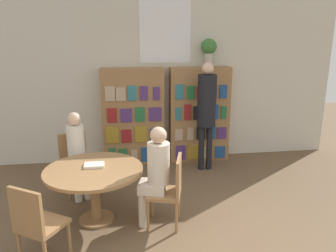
{
  "coord_description": "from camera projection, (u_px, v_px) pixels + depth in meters",
  "views": [
    {
      "loc": [
        -0.77,
        -2.45,
        2.25
      ],
      "look_at": [
        -0.17,
        1.89,
        1.05
      ],
      "focal_mm": 35.0,
      "sensor_mm": 36.0,
      "label": 1
    }
  ],
  "objects": [
    {
      "name": "bookshelf_right",
      "position": [
        199.0,
        115.0,
        6.03
      ],
      "size": [
        1.09,
        0.34,
        1.73
      ],
      "color": "olive",
      "rests_on": "ground_plane"
    },
    {
      "name": "chair_left_side",
      "position": [
        75.0,
        160.0,
        4.82
      ],
      "size": [
        0.52,
        0.52,
        0.89
      ],
      "rotation": [
        0.0,
        0.0,
        -2.76
      ],
      "color": "olive",
      "rests_on": "ground_plane"
    },
    {
      "name": "chair_near_camera",
      "position": [
        36.0,
        222.0,
        3.21
      ],
      "size": [
        0.55,
        0.55,
        0.89
      ],
      "rotation": [
        0.0,
        0.0,
        -0.56
      ],
      "color": "olive",
      "rests_on": "ground_plane"
    },
    {
      "name": "librarian_standing",
      "position": [
        207.0,
        105.0,
        5.47
      ],
      "size": [
        0.31,
        0.58,
        1.85
      ],
      "color": "black",
      "rests_on": "ground_plane"
    },
    {
      "name": "seated_reader_right",
      "position": [
        155.0,
        170.0,
        3.89
      ],
      "size": [
        0.4,
        0.34,
        1.25
      ],
      "rotation": [
        0.0,
        0.0,
        1.32
      ],
      "color": "beige",
      "rests_on": "ground_plane"
    },
    {
      "name": "flower_vase",
      "position": [
        209.0,
        49.0,
        5.74
      ],
      "size": [
        0.28,
        0.28,
        0.49
      ],
      "color": "#B7AD9E",
      "rests_on": "bookshelf_right"
    },
    {
      "name": "open_book_on_table",
      "position": [
        94.0,
        165.0,
        4.05
      ],
      "size": [
        0.24,
        0.18,
        0.03
      ],
      "color": "silver",
      "rests_on": "reading_table"
    },
    {
      "name": "reading_table",
      "position": [
        94.0,
        177.0,
        4.01
      ],
      "size": [
        1.2,
        1.2,
        0.7
      ],
      "color": "olive",
      "rests_on": "ground_plane"
    },
    {
      "name": "wall_back",
      "position": [
        165.0,
        79.0,
        5.96
      ],
      "size": [
        6.4,
        0.07,
        3.0
      ],
      "color": "beige",
      "rests_on": "ground_plane"
    },
    {
      "name": "chair_far_side",
      "position": [
        170.0,
        188.0,
        3.93
      ],
      "size": [
        0.49,
        0.49,
        0.89
      ],
      "rotation": [
        0.0,
        0.0,
        1.32
      ],
      "color": "olive",
      "rests_on": "ground_plane"
    },
    {
      "name": "bookshelf_left",
      "position": [
        133.0,
        117.0,
        5.86
      ],
      "size": [
        1.09,
        0.34,
        1.73
      ],
      "color": "olive",
      "rests_on": "ground_plane"
    },
    {
      "name": "seated_reader_left",
      "position": [
        77.0,
        151.0,
        4.61
      ],
      "size": [
        0.34,
        0.39,
        1.24
      ],
      "rotation": [
        0.0,
        0.0,
        -2.76
      ],
      "color": "silver",
      "rests_on": "ground_plane"
    }
  ]
}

